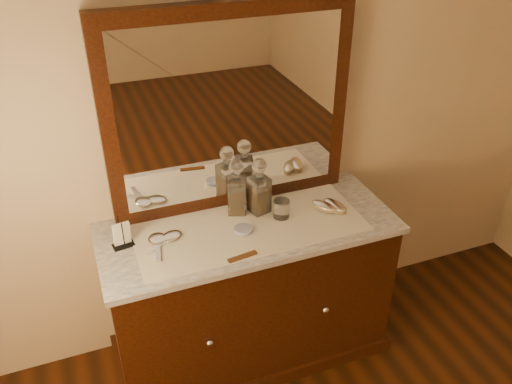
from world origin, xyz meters
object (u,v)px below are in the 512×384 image
mirror_frame (230,111)px  decanter_left (237,192)px  napkin_rack (122,235)px  brush_near (325,207)px  decanter_right (259,192)px  hand_mirror_inner (169,238)px  dresser_cabinet (249,294)px  brush_far (335,206)px  hand_mirror_outer (157,242)px  pin_dish (243,229)px  comb (243,257)px

mirror_frame → decanter_left: size_ratio=4.08×
napkin_rack → brush_near: bearing=-4.1°
decanter_right → hand_mirror_inner: decanter_right is taller
dresser_cabinet → hand_mirror_inner: (-0.38, 0.02, 0.45)m
dresser_cabinet → brush_near: bearing=-1.9°
dresser_cabinet → brush_near: brush_near is taller
mirror_frame → decanter_left: 0.40m
brush_far → hand_mirror_inner: bearing=176.4°
hand_mirror_outer → hand_mirror_inner: size_ratio=1.09×
pin_dish → brush_far: size_ratio=0.55×
napkin_rack → brush_far: napkin_rack is taller
decanter_right → hand_mirror_outer: bearing=-171.2°
brush_near → hand_mirror_outer: size_ratio=0.70×
pin_dish → brush_near: (0.44, 0.02, 0.01)m
brush_far → hand_mirror_outer: brush_far is taller
decanter_left → mirror_frame: bearing=83.7°
mirror_frame → decanter_left: mirror_frame is taller
decanter_left → brush_near: decanter_left is taller
pin_dish → brush_near: 0.44m
pin_dish → comb: size_ratio=0.63×
mirror_frame → pin_dish: mirror_frame is taller
comb → napkin_rack: bearing=142.1°
dresser_cabinet → decanter_right: decanter_right is taller
napkin_rack → hand_mirror_outer: napkin_rack is taller
hand_mirror_inner → decanter_left: bearing=16.2°
napkin_rack → hand_mirror_inner: size_ratio=0.71×
mirror_frame → napkin_rack: size_ratio=8.31×
comb → decanter_left: bearing=66.8°
pin_dish → brush_near: size_ratio=0.57×
hand_mirror_outer → hand_mirror_inner: bearing=8.7°
brush_far → comb: bearing=-161.1°
mirror_frame → comb: mirror_frame is taller
dresser_cabinet → hand_mirror_outer: bearing=178.0°
brush_far → pin_dish: bearing=-179.3°
brush_near → hand_mirror_inner: size_ratio=0.76×
hand_mirror_inner → pin_dish: bearing=-9.6°
hand_mirror_inner → comb: bearing=-41.9°
comb → decanter_right: decanter_right is taller
comb → hand_mirror_inner: 0.37m
napkin_rack → decanter_left: (0.58, 0.07, 0.06)m
decanter_right → hand_mirror_inner: size_ratio=1.45×
pin_dish → decanter_right: decanter_right is taller
hand_mirror_outer → brush_far: bearing=-2.8°
brush_near → comb: bearing=-157.9°
mirror_frame → brush_far: mirror_frame is taller
pin_dish → brush_far: bearing=0.7°
decanter_left → brush_far: 0.50m
hand_mirror_outer → decanter_left: bearing=15.2°
comb → brush_far: brush_far is taller
decanter_left → hand_mirror_outer: bearing=-164.8°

